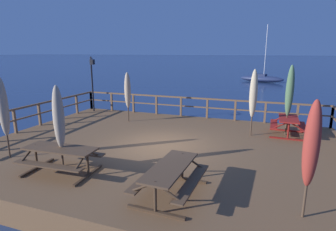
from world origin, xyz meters
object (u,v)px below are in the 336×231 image
(patio_umbrella_short_back, at_px, (59,118))
(patio_umbrella_short_mid, at_px, (312,145))
(patio_umbrella_tall_back_left, at_px, (128,91))
(lamp_post_hooked, at_px, (92,76))
(picnic_table_mid_right, at_px, (61,154))
(patio_umbrella_tall_mid_left, at_px, (290,91))
(patio_umbrella_tall_back_right, at_px, (253,94))
(picnic_table_front_right, at_px, (170,174))
(picnic_table_back_left, at_px, (288,123))
(sailboat_distant, at_px, (261,78))
(patio_umbrella_short_front, at_px, (3,107))

(patio_umbrella_short_back, xyz_separation_m, patio_umbrella_short_mid, (6.50, -0.13, 0.00))
(patio_umbrella_tall_back_left, xyz_separation_m, lamp_post_hooked, (-2.97, 1.32, 0.53))
(picnic_table_mid_right, height_order, patio_umbrella_tall_mid_left, patio_umbrella_tall_mid_left)
(patio_umbrella_tall_back_right, bearing_deg, picnic_table_front_right, -105.13)
(picnic_table_mid_right, height_order, lamp_post_hooked, lamp_post_hooked)
(picnic_table_mid_right, bearing_deg, patio_umbrella_tall_back_left, 99.42)
(picnic_table_mid_right, relative_size, picnic_table_back_left, 1.32)
(patio_umbrella_short_back, xyz_separation_m, patio_umbrella_tall_mid_left, (6.46, 6.23, 0.24))
(patio_umbrella_short_back, distance_m, patio_umbrella_tall_mid_left, 8.98)
(sailboat_distant, bearing_deg, patio_umbrella_tall_mid_left, -86.54)
(sailboat_distant, bearing_deg, patio_umbrella_tall_back_right, -89.39)
(patio_umbrella_tall_back_left, height_order, patio_umbrella_short_front, patio_umbrella_short_front)
(patio_umbrella_short_back, bearing_deg, lamp_post_hooked, 118.41)
(patio_umbrella_tall_back_right, xyz_separation_m, sailboat_distant, (-0.31, 28.90, -1.99))
(patio_umbrella_tall_back_right, relative_size, sailboat_distant, 0.36)
(picnic_table_mid_right, relative_size, patio_umbrella_tall_mid_left, 0.75)
(picnic_table_back_left, bearing_deg, patio_umbrella_short_mid, -90.23)
(picnic_table_front_right, xyz_separation_m, sailboat_distant, (1.27, 34.74, -0.77))
(patio_umbrella_short_mid, bearing_deg, patio_umbrella_tall_back_right, 104.05)
(picnic_table_mid_right, xyz_separation_m, patio_umbrella_tall_back_right, (5.04, 5.71, 1.22))
(patio_umbrella_short_back, bearing_deg, patio_umbrella_short_front, 173.83)
(patio_umbrella_short_mid, bearing_deg, picnic_table_mid_right, 179.53)
(picnic_table_mid_right, xyz_separation_m, picnic_table_back_left, (6.51, 6.27, -0.01))
(picnic_table_front_right, bearing_deg, patio_umbrella_short_front, 175.48)
(patio_umbrella_short_back, bearing_deg, patio_umbrella_tall_mid_left, 43.97)
(picnic_table_mid_right, bearing_deg, patio_umbrella_tall_mid_left, 44.39)
(patio_umbrella_short_mid, relative_size, patio_umbrella_tall_back_right, 0.92)
(patio_umbrella_tall_back_right, relative_size, patio_umbrella_short_front, 1.03)
(patio_umbrella_short_front, distance_m, lamp_post_hooked, 7.25)
(picnic_table_mid_right, distance_m, patio_umbrella_tall_back_left, 6.27)
(picnic_table_back_left, xyz_separation_m, picnic_table_front_right, (-3.05, -6.39, 0.01))
(picnic_table_front_right, xyz_separation_m, patio_umbrella_short_front, (-5.94, 0.47, 1.17))
(patio_umbrella_short_mid, height_order, patio_umbrella_short_front, patio_umbrella_short_front)
(patio_umbrella_short_back, distance_m, lamp_post_hooked, 8.36)
(patio_umbrella_tall_mid_left, height_order, patio_umbrella_short_front, patio_umbrella_tall_mid_left)
(picnic_table_front_right, bearing_deg, lamp_post_hooked, 134.62)
(picnic_table_back_left, height_order, patio_umbrella_tall_back_left, patio_umbrella_tall_back_left)
(lamp_post_hooked, bearing_deg, patio_umbrella_short_mid, -35.52)
(patio_umbrella_short_mid, distance_m, patio_umbrella_tall_back_left, 9.70)
(picnic_table_front_right, distance_m, sailboat_distant, 34.77)
(patio_umbrella_short_mid, xyz_separation_m, patio_umbrella_tall_back_right, (-1.44, 5.77, 0.14))
(patio_umbrella_short_back, bearing_deg, patio_umbrella_tall_back_right, 48.12)
(patio_umbrella_tall_back_left, bearing_deg, picnic_table_mid_right, -80.58)
(lamp_post_hooked, bearing_deg, patio_umbrella_tall_mid_left, -6.07)
(patio_umbrella_short_mid, bearing_deg, lamp_post_hooked, 144.48)
(sailboat_distant, bearing_deg, lamp_post_hooked, -107.78)
(picnic_table_back_left, bearing_deg, picnic_table_mid_right, -136.08)
(patio_umbrella_tall_back_right, distance_m, patio_umbrella_tall_back_left, 6.07)
(picnic_table_mid_right, relative_size, patio_umbrella_short_back, 0.86)
(sailboat_distant, bearing_deg, patio_umbrella_short_front, -101.88)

